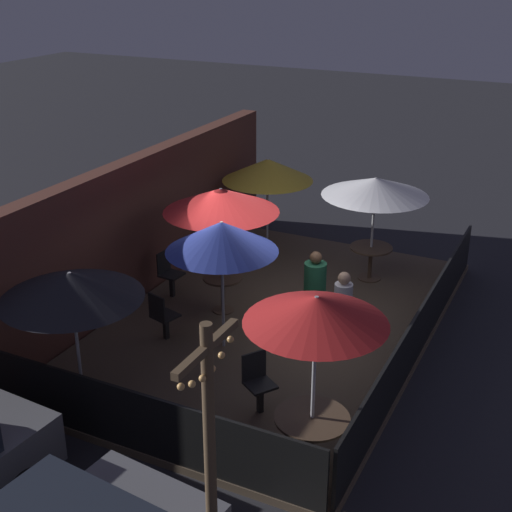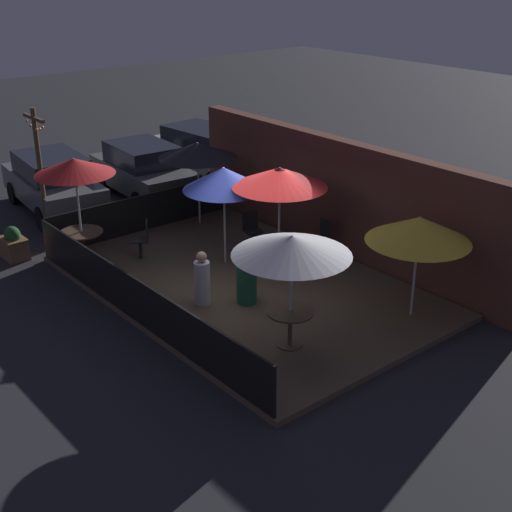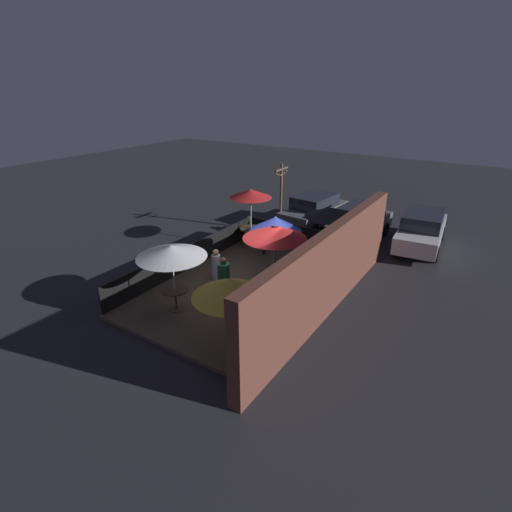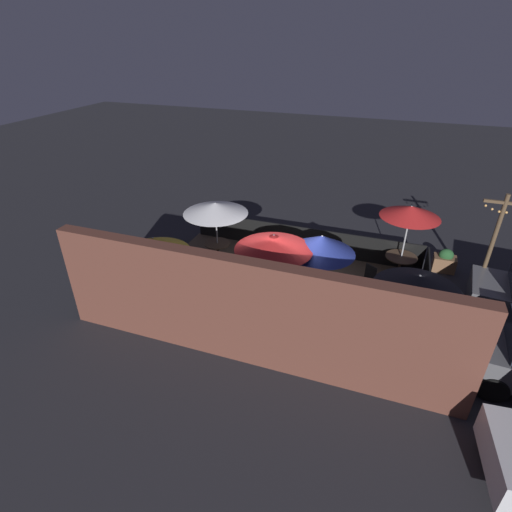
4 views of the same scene
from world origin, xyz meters
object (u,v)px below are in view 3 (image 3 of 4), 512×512
(patio_chair_0, at_px, (306,290))
(patio_chair_2, at_px, (264,244))
(patio_chair_1, at_px, (304,267))
(parked_car_2, at_px, (422,229))
(patio_umbrella_3, at_px, (276,224))
(planter_box, at_px, (249,225))
(dining_table_1, at_px, (251,231))
(parked_car_0, at_px, (314,210))
(dining_table_2, at_px, (274,278))
(patio_umbrella_2, at_px, (275,232))
(patio_umbrella_5, at_px, (331,212))
(light_post, at_px, (281,194))
(patron_1, at_px, (224,276))
(patio_umbrella_1, at_px, (251,194))
(patio_umbrella_4, at_px, (231,288))
(patio_umbrella_0, at_px, (171,251))
(dining_table_0, at_px, (175,293))
(parked_car_1, at_px, (360,222))
(patron_0, at_px, (216,265))

(patio_chair_0, relative_size, patio_chair_2, 1.01)
(patio_chair_1, xyz_separation_m, parked_car_2, (-5.88, 2.81, 0.23))
(patio_umbrella_3, distance_m, patio_chair_1, 1.89)
(patio_chair_0, distance_m, planter_box, 7.38)
(dining_table_1, distance_m, parked_car_0, 4.18)
(parked_car_0, bearing_deg, dining_table_2, 21.12)
(patio_umbrella_2, relative_size, parked_car_2, 0.52)
(dining_table_2, height_order, parked_car_2, parked_car_2)
(patio_umbrella_5, bearing_deg, light_post, -121.27)
(patio_chair_2, bearing_deg, patio_umbrella_3, 167.15)
(dining_table_1, distance_m, patron_1, 4.42)
(parked_car_2, bearing_deg, patio_umbrella_1, -63.00)
(dining_table_2, distance_m, parked_car_2, 8.00)
(planter_box, xyz_separation_m, parked_car_2, (-2.52, 7.46, 0.49))
(dining_table_1, bearing_deg, patio_umbrella_2, 43.22)
(patio_umbrella_1, distance_m, patio_umbrella_4, 7.67)
(patio_umbrella_5, distance_m, patio_chair_2, 3.02)
(patio_umbrella_0, distance_m, patio_umbrella_5, 6.74)
(parked_car_2, bearing_deg, dining_table_2, -28.63)
(patio_umbrella_0, bearing_deg, dining_table_1, -169.55)
(dining_table_0, height_order, dining_table_1, dining_table_1)
(patio_umbrella_2, distance_m, patio_umbrella_5, 3.67)
(patio_umbrella_4, bearing_deg, light_post, -158.10)
(patio_umbrella_0, bearing_deg, patio_umbrella_5, 158.65)
(dining_table_0, relative_size, dining_table_2, 1.19)
(patio_umbrella_3, relative_size, patio_chair_1, 2.52)
(dining_table_0, height_order, patio_chair_1, patio_chair_1)
(parked_car_0, height_order, parked_car_1, same)
(patron_1, bearing_deg, patio_umbrella_4, -6.11)
(planter_box, distance_m, parked_car_1, 5.27)
(patio_umbrella_2, distance_m, dining_table_1, 4.88)
(patio_umbrella_1, xyz_separation_m, patio_chair_0, (3.46, 4.42, -1.78))
(patio_umbrella_2, xyz_separation_m, parked_car_1, (-6.79, 0.62, -1.49))
(dining_table_2, bearing_deg, dining_table_1, -136.78)
(patio_umbrella_0, distance_m, patio_umbrella_4, 2.77)
(dining_table_1, distance_m, planter_box, 1.85)
(patio_umbrella_1, height_order, dining_table_2, patio_umbrella_1)
(patio_umbrella_5, relative_size, parked_car_2, 0.47)
(patio_umbrella_2, distance_m, dining_table_0, 3.72)
(patio_chair_0, xyz_separation_m, parked_car_0, (-7.47, -3.25, 0.22))
(parked_car_2, bearing_deg, patio_umbrella_2, -28.63)
(patio_umbrella_1, distance_m, parked_car_2, 7.67)
(dining_table_1, bearing_deg, patio_chair_2, 56.31)
(patio_umbrella_3, distance_m, planter_box, 5.43)
(patio_umbrella_0, bearing_deg, light_post, -173.57)
(patio_umbrella_1, bearing_deg, patio_umbrella_5, 94.60)
(patio_umbrella_0, xyz_separation_m, patron_0, (-2.40, -0.25, -1.47))
(patron_0, bearing_deg, patio_umbrella_0, 113.16)
(patio_umbrella_1, distance_m, patio_umbrella_2, 4.61)
(patio_umbrella_2, height_order, patio_umbrella_3, patio_umbrella_2)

